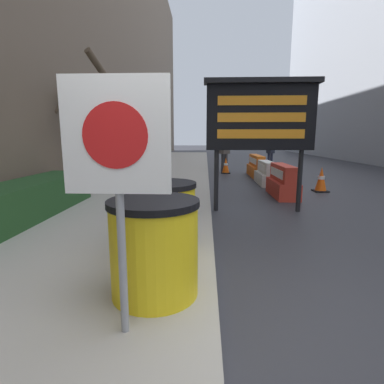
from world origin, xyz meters
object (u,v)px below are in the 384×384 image
at_px(pedestrian_worker, 225,150).
at_px(jersey_barrier_red_striped, 283,182).
at_px(warning_sign, 117,155).
at_px(traffic_light_near_curb, 225,120).
at_px(message_board, 260,116).
at_px(barrel_drum_foreground, 154,247).
at_px(barrel_drum_middle, 163,217).
at_px(pedestrian_passerby, 270,150).
at_px(jersey_barrier_orange_near, 256,167).
at_px(traffic_cone_mid, 321,180).
at_px(traffic_cone_near, 226,166).
at_px(jersey_barrier_white, 266,174).

bearing_deg(pedestrian_worker, jersey_barrier_red_striped, -123.33).
relative_size(warning_sign, traffic_light_near_curb, 0.54).
bearing_deg(message_board, jersey_barrier_red_striped, 60.63).
relative_size(barrel_drum_foreground, barrel_drum_middle, 1.00).
relative_size(jersey_barrier_red_striped, traffic_light_near_curb, 0.48).
relative_size(barrel_drum_middle, pedestrian_passerby, 0.56).
bearing_deg(warning_sign, barrel_drum_foreground, 76.89).
distance_m(jersey_barrier_orange_near, traffic_cone_mid, 3.76).
height_order(traffic_cone_mid, pedestrian_passerby, pedestrian_passerby).
relative_size(traffic_cone_mid, pedestrian_passerby, 0.46).
xyz_separation_m(traffic_cone_near, pedestrian_worker, (-0.03, 0.50, 0.69)).
bearing_deg(traffic_cone_mid, message_board, -132.54).
xyz_separation_m(barrel_drum_foreground, pedestrian_worker, (1.35, 11.38, 0.45)).
xyz_separation_m(message_board, pedestrian_passerby, (2.29, 9.62, -1.07)).
height_order(traffic_light_near_curb, pedestrian_worker, traffic_light_near_curb).
relative_size(barrel_drum_foreground, traffic_cone_near, 1.27).
xyz_separation_m(jersey_barrier_red_striped, traffic_light_near_curb, (-1.09, 8.54, 2.15)).
relative_size(barrel_drum_middle, jersey_barrier_red_striped, 0.54).
xyz_separation_m(warning_sign, pedestrian_worker, (1.49, 11.97, -0.44)).
xyz_separation_m(message_board, jersey_barrier_orange_near, (0.98, 6.04, -1.63)).
height_order(jersey_barrier_red_striped, jersey_barrier_white, jersey_barrier_red_striped).
relative_size(message_board, pedestrian_passerby, 1.72).
bearing_deg(jersey_barrier_orange_near, message_board, -99.25).
bearing_deg(pedestrian_passerby, barrel_drum_foreground, -38.72).
distance_m(jersey_barrier_white, traffic_light_near_curb, 6.79).
bearing_deg(traffic_cone_mid, warning_sign, -120.25).
xyz_separation_m(traffic_cone_near, traffic_light_near_curb, (0.11, 3.24, 2.18)).
xyz_separation_m(warning_sign, jersey_barrier_orange_near, (2.72, 10.46, -1.08)).
height_order(jersey_barrier_white, traffic_cone_mid, jersey_barrier_white).
distance_m(pedestrian_worker, pedestrian_passerby, 3.28).
bearing_deg(pedestrian_worker, pedestrian_passerby, -6.08).
height_order(barrel_drum_middle, pedestrian_worker, pedestrian_worker).
xyz_separation_m(jersey_barrier_orange_near, traffic_light_near_curb, (-1.09, 4.25, 2.14)).
bearing_deg(barrel_drum_middle, message_board, 59.16).
height_order(warning_sign, jersey_barrier_orange_near, warning_sign).
height_order(jersey_barrier_orange_near, pedestrian_passerby, pedestrian_passerby).
bearing_deg(traffic_light_near_curb, jersey_barrier_orange_near, -75.65).
bearing_deg(warning_sign, pedestrian_worker, 82.92).
bearing_deg(pedestrian_passerby, jersey_barrier_red_striped, -32.04).
bearing_deg(jersey_barrier_white, traffic_light_near_curb, 99.74).
relative_size(barrel_drum_foreground, jersey_barrier_red_striped, 0.54).
distance_m(jersey_barrier_white, jersey_barrier_orange_near, 2.09).
height_order(barrel_drum_middle, traffic_cone_near, barrel_drum_middle).
bearing_deg(pedestrian_worker, warning_sign, -142.38).
distance_m(traffic_light_near_curb, pedestrian_worker, 3.12).
bearing_deg(barrel_drum_foreground, jersey_barrier_white, 71.66).
xyz_separation_m(traffic_cone_mid, pedestrian_worker, (-2.56, 5.03, 0.68)).
bearing_deg(traffic_light_near_curb, jersey_barrier_red_striped, -82.74).
distance_m(traffic_cone_near, pedestrian_passerby, 3.64).
height_order(warning_sign, traffic_cone_near, warning_sign).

